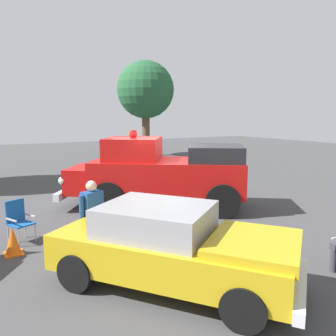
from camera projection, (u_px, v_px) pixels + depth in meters
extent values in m
plane|color=#424244|center=(157.00, 206.00, 11.54)|extent=(60.00, 60.00, 0.00)
cylinder|color=black|center=(109.00, 198.00, 10.49)|extent=(0.86, 1.03, 1.04)
cylinder|color=black|center=(123.00, 185.00, 12.46)|extent=(0.86, 1.03, 1.04)
cylinder|color=black|center=(223.00, 201.00, 10.14)|extent=(0.86, 1.03, 1.04)
cylinder|color=black|center=(220.00, 187.00, 12.11)|extent=(0.86, 1.03, 1.04)
cube|color=red|center=(168.00, 177.00, 11.22)|extent=(4.55, 5.21, 1.10)
cube|color=red|center=(85.00, 179.00, 11.52)|extent=(1.96, 1.75, 0.84)
cube|color=red|center=(133.00, 149.00, 11.20)|extent=(2.53, 2.49, 0.76)
cube|color=#232328|center=(216.00, 155.00, 10.95)|extent=(2.58, 2.52, 0.60)
cube|color=silver|center=(72.00, 179.00, 11.57)|extent=(1.24, 0.93, 0.64)
cube|color=silver|center=(70.00, 191.00, 11.64)|extent=(1.94, 1.46, 0.24)
sphere|color=white|center=(62.00, 181.00, 10.79)|extent=(0.36, 0.36, 0.26)
sphere|color=white|center=(80.00, 173.00, 12.32)|extent=(0.36, 0.36, 0.26)
sphere|color=red|center=(133.00, 134.00, 11.12)|extent=(0.39, 0.39, 0.28)
cylinder|color=black|center=(260.00, 262.00, 6.31)|extent=(0.70, 0.62, 0.68)
cylinder|color=black|center=(244.00, 308.00, 4.82)|extent=(0.70, 0.62, 0.68)
cylinder|color=black|center=(124.00, 240.00, 7.42)|extent=(0.70, 0.62, 0.68)
cylinder|color=black|center=(77.00, 272.00, 5.93)|extent=(0.70, 0.62, 0.68)
cube|color=gold|center=(171.00, 252.00, 6.08)|extent=(4.43, 3.99, 0.64)
cube|color=gold|center=(255.00, 245.00, 5.47)|extent=(2.11, 2.15, 0.20)
cube|color=#99999E|center=(156.00, 220.00, 6.11)|extent=(2.46, 2.40, 0.56)
cube|color=silver|center=(301.00, 287.00, 5.27)|extent=(1.29, 1.60, 0.20)
cylinder|color=#B7BABF|center=(331.00, 258.00, 6.79)|extent=(0.03, 0.03, 0.44)
cylinder|color=#B7BABF|center=(35.00, 233.00, 8.27)|extent=(0.04, 0.04, 0.44)
cylinder|color=#B7BABF|center=(19.00, 238.00, 7.92)|extent=(0.04, 0.04, 0.44)
cylinder|color=#B7BABF|center=(25.00, 229.00, 8.52)|extent=(0.04, 0.04, 0.44)
cylinder|color=#B7BABF|center=(8.00, 234.00, 8.17)|extent=(0.04, 0.04, 0.44)
cube|color=#1959A5|center=(21.00, 224.00, 8.18)|extent=(0.64, 0.64, 0.04)
cube|color=#1959A5|center=(15.00, 211.00, 8.28)|extent=(0.24, 0.45, 0.56)
cube|color=#B7BABF|center=(30.00, 215.00, 8.35)|extent=(0.41, 0.22, 0.03)
cube|color=#B7BABF|center=(11.00, 220.00, 7.97)|extent=(0.41, 0.22, 0.03)
cylinder|color=#383842|center=(334.00, 261.00, 6.66)|extent=(0.15, 0.15, 0.45)
cylinder|color=#2D334C|center=(97.00, 235.00, 7.49)|extent=(0.19, 0.19, 0.88)
cylinder|color=#2D334C|center=(89.00, 238.00, 7.32)|extent=(0.19, 0.19, 0.88)
cube|color=#1E478C|center=(92.00, 204.00, 7.30)|extent=(0.39, 0.49, 0.56)
cylinder|color=#1E478C|center=(102.00, 204.00, 7.51)|extent=(0.13, 0.13, 0.60)
cylinder|color=#1E478C|center=(82.00, 209.00, 7.10)|extent=(0.13, 0.13, 0.60)
sphere|color=beige|center=(91.00, 186.00, 7.23)|extent=(0.30, 0.30, 0.23)
cylinder|color=brown|center=(146.00, 133.00, 25.96)|extent=(0.59, 0.59, 3.49)
sphere|color=#235731|center=(145.00, 90.00, 25.47)|extent=(4.29, 4.29, 4.29)
cube|color=orange|center=(14.00, 254.00, 7.52)|extent=(0.40, 0.40, 0.04)
cone|color=orange|center=(13.00, 240.00, 7.47)|extent=(0.32, 0.32, 0.60)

